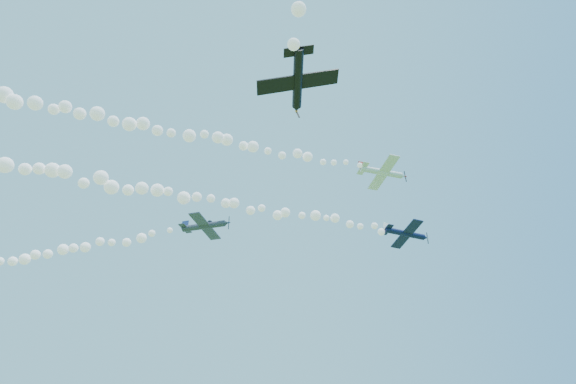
{
  "coord_description": "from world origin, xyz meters",
  "views": [
    {
      "loc": [
        2.06,
        -54.65,
        2.0
      ],
      "look_at": [
        4.21,
        -6.49,
        44.59
      ],
      "focal_mm": 30.0,
      "sensor_mm": 36.0,
      "label": 1
    }
  ],
  "objects_px": {
    "plane_white": "(383,172)",
    "plane_black": "(298,81)",
    "plane_navy": "(406,234)",
    "plane_grey": "(205,226)"
  },
  "relations": [
    {
      "from": "plane_white",
      "to": "plane_black",
      "type": "relative_size",
      "value": 1.26
    },
    {
      "from": "plane_black",
      "to": "plane_white",
      "type": "bearing_deg",
      "value": -26.06
    },
    {
      "from": "plane_white",
      "to": "plane_black",
      "type": "distance_m",
      "value": 35.73
    },
    {
      "from": "plane_navy",
      "to": "plane_black",
      "type": "height_order",
      "value": "plane_navy"
    },
    {
      "from": "plane_navy",
      "to": "plane_grey",
      "type": "xyz_separation_m",
      "value": [
        -31.12,
        -3.9,
        -2.49
      ]
    },
    {
      "from": "plane_white",
      "to": "plane_navy",
      "type": "relative_size",
      "value": 0.97
    },
    {
      "from": "plane_navy",
      "to": "plane_white",
      "type": "bearing_deg",
      "value": -130.13
    },
    {
      "from": "plane_white",
      "to": "plane_black",
      "type": "height_order",
      "value": "plane_white"
    },
    {
      "from": "plane_white",
      "to": "plane_black",
      "type": "bearing_deg",
      "value": -130.59
    },
    {
      "from": "plane_white",
      "to": "plane_grey",
      "type": "relative_size",
      "value": 0.99
    }
  ]
}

